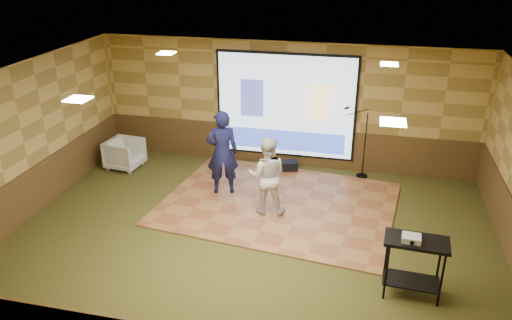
% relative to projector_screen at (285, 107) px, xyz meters
% --- Properties ---
extents(ground, '(9.00, 9.00, 0.00)m').
position_rel_projector_screen_xyz_m(ground, '(0.00, -3.44, -1.47)').
color(ground, '#2B3518').
rests_on(ground, ground).
extents(room_shell, '(9.04, 7.04, 3.02)m').
position_rel_projector_screen_xyz_m(room_shell, '(0.00, -3.44, 0.62)').
color(room_shell, tan).
rests_on(room_shell, ground).
extents(wainscot_back, '(9.00, 0.04, 0.95)m').
position_rel_projector_screen_xyz_m(wainscot_back, '(0.00, 0.04, -1.00)').
color(wainscot_back, '#493618').
rests_on(wainscot_back, ground).
extents(wainscot_left, '(0.04, 7.00, 0.95)m').
position_rel_projector_screen_xyz_m(wainscot_left, '(-4.48, -3.44, -1.00)').
color(wainscot_left, '#493618').
rests_on(wainscot_left, ground).
extents(projector_screen, '(3.32, 0.06, 2.52)m').
position_rel_projector_screen_xyz_m(projector_screen, '(0.00, 0.00, 0.00)').
color(projector_screen, black).
rests_on(projector_screen, room_shell).
extents(downlight_nw, '(0.32, 0.32, 0.02)m').
position_rel_projector_screen_xyz_m(downlight_nw, '(-2.20, -1.64, 1.50)').
color(downlight_nw, '#FFEFBF').
rests_on(downlight_nw, room_shell).
extents(downlight_ne, '(0.32, 0.32, 0.02)m').
position_rel_projector_screen_xyz_m(downlight_ne, '(2.20, -1.64, 1.50)').
color(downlight_ne, '#FFEFBF').
rests_on(downlight_ne, room_shell).
extents(downlight_sw, '(0.32, 0.32, 0.02)m').
position_rel_projector_screen_xyz_m(downlight_sw, '(-2.20, -4.94, 1.50)').
color(downlight_sw, '#FFEFBF').
rests_on(downlight_sw, room_shell).
extents(downlight_se, '(0.32, 0.32, 0.02)m').
position_rel_projector_screen_xyz_m(downlight_se, '(2.20, -4.94, 1.50)').
color(downlight_se, '#FFEFBF').
rests_on(downlight_se, room_shell).
extents(dance_floor, '(5.06, 4.09, 0.03)m').
position_rel_projector_screen_xyz_m(dance_floor, '(0.24, -2.04, -1.46)').
color(dance_floor, '#9B6739').
rests_on(dance_floor, ground).
extents(player_left, '(0.78, 0.63, 1.85)m').
position_rel_projector_screen_xyz_m(player_left, '(-1.02, -1.80, -0.51)').
color(player_left, '#151742').
rests_on(player_left, dance_floor).
extents(player_right, '(0.85, 0.71, 1.60)m').
position_rel_projector_screen_xyz_m(player_right, '(0.07, -2.45, -0.64)').
color(player_right, beige).
rests_on(player_right, dance_floor).
extents(av_table, '(0.94, 0.50, 0.99)m').
position_rel_projector_screen_xyz_m(av_table, '(2.77, -4.43, -0.78)').
color(av_table, black).
rests_on(av_table, ground).
extents(projector, '(0.29, 0.24, 0.09)m').
position_rel_projector_screen_xyz_m(projector, '(2.68, -4.48, -0.44)').
color(projector, silver).
rests_on(projector, av_table).
extents(mic_stand, '(0.66, 0.27, 1.68)m').
position_rel_projector_screen_xyz_m(mic_stand, '(1.85, -0.26, -0.98)').
color(mic_stand, black).
rests_on(mic_stand, ground).
extents(banquet_chair, '(0.87, 0.85, 0.72)m').
position_rel_projector_screen_xyz_m(banquet_chair, '(-3.72, -1.04, -1.12)').
color(banquet_chair, gray).
rests_on(banquet_chair, ground).
extents(duffel_bag, '(0.46, 0.36, 0.25)m').
position_rel_projector_screen_xyz_m(duffel_bag, '(0.19, -0.36, -1.35)').
color(duffel_bag, black).
rests_on(duffel_bag, ground).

